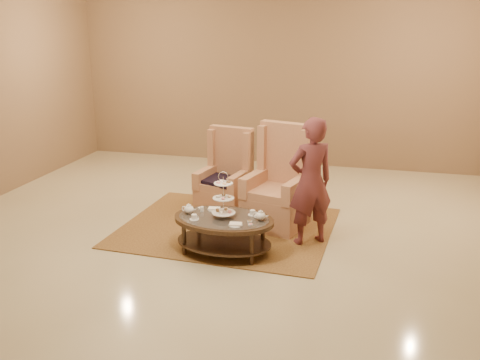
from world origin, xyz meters
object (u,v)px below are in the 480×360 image
(tea_table, at_px, (224,224))
(armchair_right, at_px, (279,192))
(armchair_left, at_px, (226,184))
(person, at_px, (311,182))

(tea_table, distance_m, armchair_right, 1.19)
(armchair_left, height_order, person, person)
(tea_table, relative_size, person, 0.80)
(tea_table, xyz_separation_m, armchair_right, (0.46, 1.09, 0.09))
(tea_table, relative_size, armchair_right, 0.93)
(tea_table, xyz_separation_m, armchair_left, (-0.38, 1.42, 0.04))
(tea_table, xyz_separation_m, person, (0.94, 0.55, 0.43))
(tea_table, distance_m, armchair_left, 1.47)
(armchair_right, bearing_deg, armchair_left, 173.02)
(person, bearing_deg, tea_table, -4.54)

